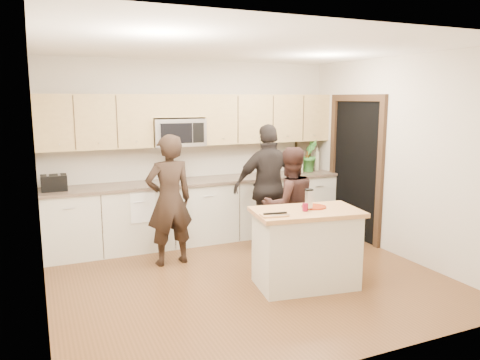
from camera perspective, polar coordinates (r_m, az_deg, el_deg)
name	(u,v)px	position (r m, az deg, el deg)	size (l,w,h in m)	color
floor	(248,278)	(5.77, 0.99, -11.86)	(4.50, 4.50, 0.00)	brown
room_shell	(249,135)	(5.37, 1.05, 5.53)	(4.52, 4.02, 2.71)	#B9B09E
back_cabinetry	(201,210)	(7.13, -4.73, -3.67)	(4.50, 0.66, 0.94)	beige
upper_cabinetry	(199,119)	(7.08, -5.03, 7.47)	(4.50, 0.33, 0.75)	tan
microwave	(178,132)	(6.95, -7.59, 5.78)	(0.76, 0.41, 0.40)	silver
doorway	(356,164)	(7.37, 13.92, 1.96)	(0.06, 1.25, 2.20)	black
framed_picture	(303,149)	(8.08, 7.67, 3.72)	(0.30, 0.03, 0.38)	black
dish_towel	(141,196)	(6.63, -12.01, -1.96)	(0.34, 0.60, 0.48)	white
island	(306,248)	(5.46, 8.03, -8.17)	(1.29, 0.87, 0.90)	beige
red_plate	(314,207)	(5.47, 8.99, -3.24)	(0.29, 0.29, 0.02)	maroon
box_grater	(309,198)	(5.33, 8.39, -2.23)	(0.08, 0.06, 0.22)	silver
drink_glass	(305,207)	(5.27, 7.96, -3.31)	(0.07, 0.07, 0.09)	maroon
cutting_board	(274,215)	(5.03, 4.17, -4.29)	(0.28, 0.17, 0.02)	tan
tongs	(275,213)	(5.04, 4.31, -4.07)	(0.26, 0.03, 0.02)	black
knife	(280,215)	(5.00, 4.92, -4.25)	(0.21, 0.02, 0.01)	silver
toaster	(54,183)	(6.62, -21.74, -0.32)	(0.32, 0.23, 0.21)	black
bottle_cluster	(305,161)	(7.80, 7.94, 2.29)	(0.61, 0.33, 0.38)	#B2B38C
orchid	(309,155)	(7.84, 8.42, 3.03)	(0.30, 0.24, 0.55)	#34762F
woman_left	(169,200)	(6.08, -8.62, -2.46)	(0.62, 0.41, 1.70)	black
woman_center	(289,205)	(6.15, 6.03, -3.08)	(0.74, 0.58, 1.53)	black
woman_right	(269,187)	(6.68, 3.58, -0.86)	(1.05, 0.44, 1.79)	black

